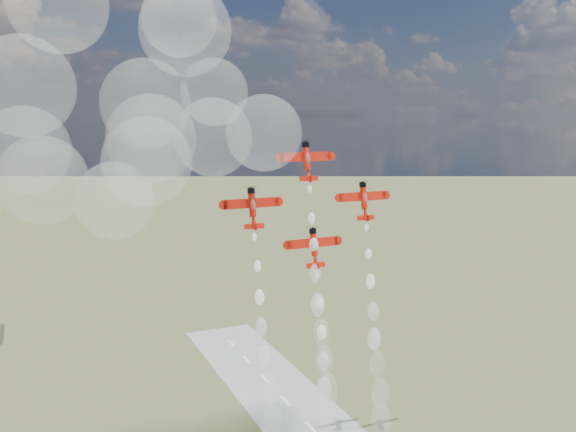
% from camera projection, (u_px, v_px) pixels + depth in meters
% --- Properties ---
extents(plane_lead, '(13.88, 4.82, 9.81)m').
position_uv_depth(plane_lead, '(307.00, 160.00, 149.40)').
color(plane_lead, '#B91609').
rests_on(plane_lead, ground).
extents(plane_left, '(13.88, 4.82, 9.81)m').
position_uv_depth(plane_left, '(252.00, 207.00, 143.13)').
color(plane_left, '#B91609').
rests_on(plane_left, ground).
extents(plane_right, '(13.88, 4.82, 9.81)m').
position_uv_depth(plane_right, '(364.00, 200.00, 155.22)').
color(plane_right, '#B91609').
rests_on(plane_right, ground).
extents(plane_slot, '(13.88, 4.82, 9.81)m').
position_uv_depth(plane_slot, '(314.00, 247.00, 148.95)').
color(plane_slot, '#B91609').
rests_on(plane_slot, ground).
extents(smoke_trail_lead, '(5.15, 12.97, 51.25)m').
position_uv_depth(smoke_trail_lead, '(323.00, 349.00, 148.17)').
color(smoke_trail_lead, white).
rests_on(smoke_trail_lead, plane_lead).
extents(smoke_trail_left, '(5.75, 13.61, 51.32)m').
position_uv_depth(smoke_trail_left, '(269.00, 406.00, 141.77)').
color(smoke_trail_left, white).
rests_on(smoke_trail_left, plane_left).
extents(smoke_trail_right, '(5.10, 12.36, 51.38)m').
position_uv_depth(smoke_trail_right, '(378.00, 382.00, 154.56)').
color(smoke_trail_right, white).
rests_on(smoke_trail_right, plane_right).
extents(drifted_smoke_cloud, '(69.60, 36.48, 57.60)m').
position_uv_depth(drifted_smoke_cloud, '(128.00, 107.00, 134.09)').
color(drifted_smoke_cloud, white).
rests_on(drifted_smoke_cloud, ground).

